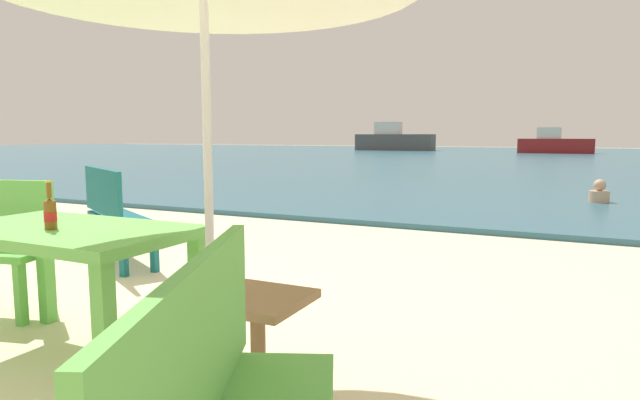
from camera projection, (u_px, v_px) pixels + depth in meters
ground_plane at (109, 372)px, 2.88m from camera, size 120.00×120.00×0.00m
sea_water at (532, 158)px, 29.77m from camera, size 120.00×50.00×0.08m
picnic_table_green at (67, 246)px, 3.01m from camera, size 1.40×0.80×0.76m
beer_bottle_amber at (50, 212)px, 2.90m from camera, size 0.07×0.07×0.26m
side_table_wood at (258, 335)px, 2.48m from camera, size 0.44×0.44×0.54m
bench_teal_center at (113, 210)px, 5.26m from camera, size 1.23×0.89×0.95m
swimmer_person at (599, 193)px, 9.60m from camera, size 0.34×0.34×0.41m
boat_barge at (394, 140)px, 43.35m from camera, size 6.26×1.71×2.28m
boat_tanker at (554, 144)px, 36.18m from camera, size 4.74×1.29×1.72m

